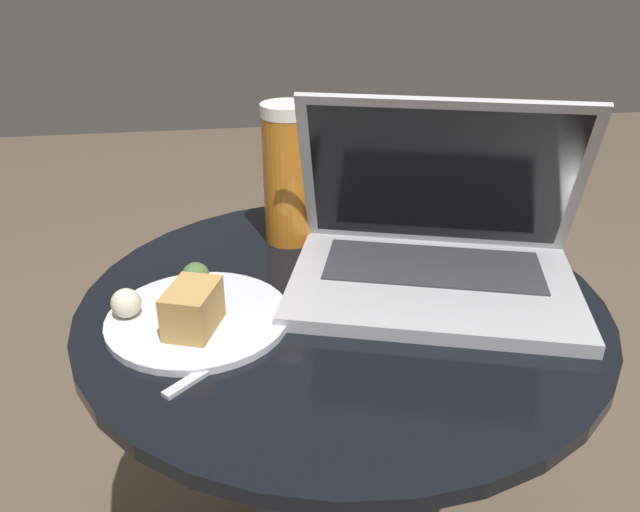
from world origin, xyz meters
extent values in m
cylinder|color=#515156|center=(0.00, 0.00, 0.28)|extent=(0.07, 0.07, 0.53)
cylinder|color=black|center=(0.00, 0.00, 0.56)|extent=(0.67, 0.67, 0.02)
cube|color=#B2B2B7|center=(0.12, -0.01, 0.58)|extent=(0.42, 0.35, 0.02)
cube|color=#333338|center=(0.13, 0.03, 0.59)|extent=(0.31, 0.20, 0.00)
cube|color=#B2B2B7|center=(0.14, 0.06, 0.70)|extent=(0.38, 0.21, 0.23)
cube|color=black|center=(0.14, 0.06, 0.70)|extent=(0.35, 0.19, 0.20)
cylinder|color=#C6701E|center=(-0.05, 0.18, 0.66)|extent=(0.08, 0.08, 0.19)
cylinder|color=white|center=(-0.05, 0.18, 0.77)|extent=(0.08, 0.08, 0.02)
cylinder|color=silver|center=(-0.18, -0.03, 0.57)|extent=(0.22, 0.22, 0.01)
cube|color=tan|center=(-0.18, -0.06, 0.60)|extent=(0.07, 0.09, 0.05)
sphere|color=beige|center=(-0.26, -0.02, 0.59)|extent=(0.04, 0.04, 0.04)
sphere|color=#4C6B33|center=(-0.18, 0.03, 0.59)|extent=(0.04, 0.04, 0.04)
cube|color=silver|center=(-0.17, -0.13, 0.57)|extent=(0.10, 0.09, 0.00)
cube|color=silver|center=(-0.10, -0.07, 0.57)|extent=(0.06, 0.05, 0.00)
camera|label=1|loc=(-0.13, -0.68, 0.97)|focal=35.00mm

